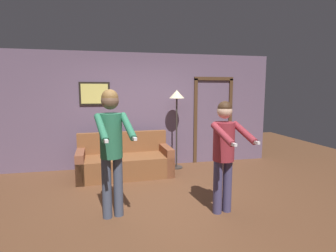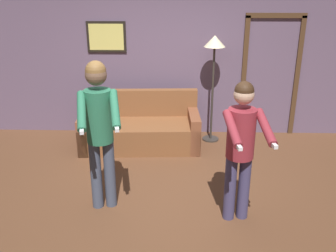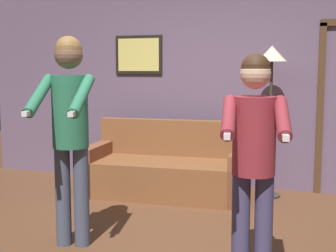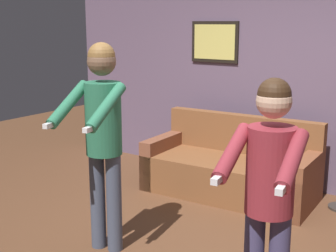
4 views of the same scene
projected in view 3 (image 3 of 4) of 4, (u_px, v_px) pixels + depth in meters
The scene contains 6 objects.
ground_plane at pixel (152, 242), 4.08m from camera, with size 12.00×12.00×0.00m, color brown.
back_wall_assembly at pixel (211, 85), 6.00m from camera, with size 6.40×0.10×2.60m.
couch at pixel (167, 171), 5.62m from camera, with size 1.94×0.95×0.87m.
torchiere_lamp at pixel (272, 71), 5.38m from camera, with size 0.34×0.34×1.77m.
person_standing_left at pixel (70, 120), 3.88m from camera, with size 0.53×0.73×1.77m.
person_standing_right at pixel (254, 148), 3.24m from camera, with size 0.50×0.69×1.61m.
Camera 3 is at (1.33, -3.69, 1.51)m, focal length 50.00 mm.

